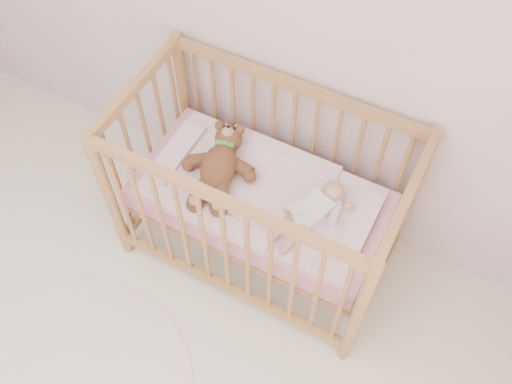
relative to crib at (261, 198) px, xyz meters
The scene contains 5 objects.
crib is the anchor object (origin of this frame).
mattress 0.01m from the crib, ahead, with size 1.22×0.62×0.13m, color pink.
blanket 0.06m from the crib, ahead, with size 1.10×0.58×0.06m, color #E9A1B9, non-canonical shape.
baby 0.31m from the crib, ahead, with size 0.23×0.48×0.12m, color white, non-canonical shape.
teddy_bear 0.26m from the crib, behind, with size 0.38×0.55×0.15m, color brown, non-canonical shape.
Camera 1 is at (1.04, 0.22, 2.83)m, focal length 40.00 mm.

